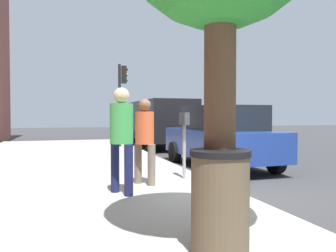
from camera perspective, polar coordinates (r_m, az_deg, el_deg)
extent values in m
plane|color=#38383A|center=(6.59, 10.39, -11.39)|extent=(80.00, 80.00, 0.00)
cube|color=#A8A59E|center=(5.88, -17.28, -12.29)|extent=(28.00, 6.00, 0.15)
cylinder|color=gray|center=(7.36, 2.70, -4.27)|extent=(0.07, 0.07, 1.15)
cube|color=#383D42|center=(7.22, 2.97, 1.22)|extent=(0.16, 0.11, 0.26)
cube|color=#383D42|center=(7.41, 2.45, 1.24)|extent=(0.16, 0.11, 0.26)
cube|color=#268C33|center=(7.24, 3.41, 1.38)|extent=(0.10, 0.01, 0.10)
cube|color=#268C33|center=(7.43, 2.88, 1.39)|extent=(0.10, 0.01, 0.10)
cylinder|color=#726656|center=(6.89, -4.97, -6.17)|extent=(0.15, 0.15, 0.79)
cylinder|color=#726656|center=(6.64, -2.74, -6.46)|extent=(0.15, 0.15, 0.79)
cylinder|color=#D85933|center=(6.70, -3.89, -0.29)|extent=(0.36, 0.36, 0.63)
sphere|color=brown|center=(6.70, -3.90, 3.45)|extent=(0.25, 0.25, 0.25)
cylinder|color=#191E4C|center=(6.15, -8.75, -6.80)|extent=(0.15, 0.15, 0.87)
cylinder|color=#191E4C|center=(5.83, -6.52, -7.26)|extent=(0.15, 0.15, 0.87)
cylinder|color=green|center=(5.92, -7.70, 0.41)|extent=(0.40, 0.40, 0.68)
sphere|color=beige|center=(5.93, -7.72, 5.03)|extent=(0.27, 0.27, 0.27)
cube|color=navy|center=(10.05, 8.56, -2.77)|extent=(4.45, 1.97, 0.76)
cube|color=black|center=(9.84, 9.10, 1.33)|extent=(2.25, 1.76, 0.68)
cylinder|color=black|center=(11.05, 1.10, -4.33)|extent=(0.67, 0.24, 0.66)
cylinder|color=black|center=(11.75, 9.18, -3.99)|extent=(0.67, 0.24, 0.66)
cylinder|color=black|center=(8.43, 7.67, -6.22)|extent=(0.67, 0.24, 0.66)
cylinder|color=black|center=(9.33, 17.40, -5.52)|extent=(0.67, 0.24, 0.66)
cube|color=black|center=(16.09, -1.30, 0.95)|extent=(5.21, 2.04, 1.80)
cylinder|color=black|center=(17.54, -5.80, -1.94)|extent=(0.76, 0.23, 0.76)
cylinder|color=black|center=(18.01, 0.14, -1.84)|extent=(0.76, 0.23, 0.76)
cylinder|color=black|center=(14.25, -3.12, -2.77)|extent=(0.76, 0.23, 0.76)
cylinder|color=black|center=(14.83, 4.03, -2.60)|extent=(0.76, 0.23, 0.76)
cylinder|color=brown|center=(3.50, 8.57, 1.35)|extent=(0.32, 0.32, 2.64)
cylinder|color=black|center=(15.30, -8.01, 3.40)|extent=(0.12, 0.12, 3.60)
cube|color=black|center=(15.43, -7.28, 8.42)|extent=(0.24, 0.20, 0.76)
sphere|color=red|center=(15.48, -6.88, 9.29)|extent=(0.14, 0.14, 0.14)
sphere|color=orange|center=(15.45, -6.88, 8.41)|extent=(0.14, 0.14, 0.14)
sphere|color=green|center=(15.42, -6.87, 7.53)|extent=(0.14, 0.14, 0.14)
cylinder|color=brown|center=(3.45, 8.60, -12.83)|extent=(0.56, 0.56, 0.95)
cylinder|color=black|center=(3.36, 8.64, -4.46)|extent=(0.59, 0.59, 0.06)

